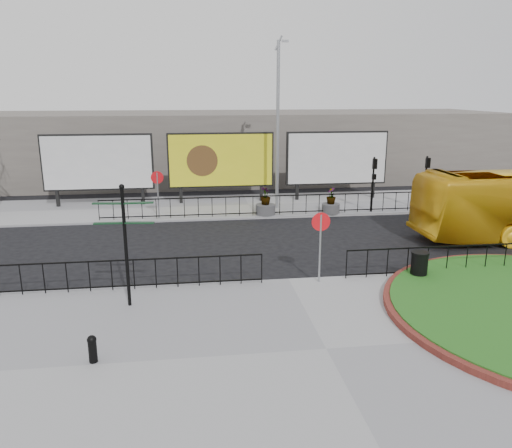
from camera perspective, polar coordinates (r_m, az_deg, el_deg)
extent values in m
plane|color=black|center=(17.81, 3.72, -6.61)|extent=(90.00, 90.00, 0.00)
cube|color=gray|center=(13.38, 8.02, -14.15)|extent=(30.00, 10.00, 0.12)
cube|color=gray|center=(29.15, -0.86, 2.12)|extent=(44.00, 6.00, 0.12)
cylinder|color=gray|center=(26.21, -11.13, 3.19)|extent=(0.07, 0.07, 2.40)
cylinder|color=red|center=(26.03, -11.24, 5.24)|extent=(0.64, 0.03, 0.64)
cylinder|color=white|center=(26.05, -11.23, 5.25)|extent=(0.50, 0.03, 0.50)
cylinder|color=gray|center=(17.22, 7.32, -2.81)|extent=(0.07, 0.07, 2.40)
cylinder|color=red|center=(16.95, 7.43, 0.25)|extent=(0.64, 0.03, 0.64)
cylinder|color=white|center=(16.97, 7.41, 0.27)|extent=(0.50, 0.03, 0.50)
cube|color=black|center=(30.77, -21.73, 2.80)|extent=(0.18, 0.18, 1.00)
cube|color=black|center=(29.95, -12.79, 3.19)|extent=(0.18, 0.18, 1.00)
cube|color=black|center=(29.94, -17.61, 6.75)|extent=(6.20, 0.25, 3.20)
cube|color=silver|center=(29.78, -17.66, 6.70)|extent=(6.00, 0.06, 3.00)
cube|color=black|center=(29.83, -8.57, 3.35)|extent=(0.18, 0.18, 1.00)
cube|color=black|center=(30.12, 0.61, 3.63)|extent=(0.18, 0.18, 1.00)
cube|color=black|center=(29.55, -4.03, 7.30)|extent=(6.20, 0.25, 3.20)
cube|color=yellow|center=(29.39, -4.01, 7.26)|extent=(6.00, 0.06, 3.00)
cube|color=black|center=(30.50, 4.71, 3.72)|extent=(0.18, 0.18, 1.00)
cube|color=black|center=(31.86, 13.20, 3.86)|extent=(0.18, 0.18, 1.00)
cube|color=black|center=(30.78, 9.20, 7.46)|extent=(6.20, 0.25, 3.20)
cube|color=silver|center=(30.63, 9.29, 7.42)|extent=(6.00, 0.06, 3.00)
cylinder|color=gray|center=(27.72, 2.49, 10.98)|extent=(0.18, 0.18, 9.00)
cylinder|color=gray|center=(27.76, 2.59, 19.97)|extent=(0.43, 0.10, 0.77)
cube|color=gray|center=(27.83, 3.35, 20.16)|extent=(0.35, 0.15, 0.12)
cylinder|color=black|center=(27.88, 13.20, 4.40)|extent=(0.10, 0.10, 3.00)
cube|color=black|center=(27.59, 13.43, 6.71)|extent=(0.22, 0.18, 0.55)
cube|color=black|center=(27.70, 13.34, 5.27)|extent=(0.20, 0.16, 0.30)
cylinder|color=black|center=(29.08, 18.76, 4.43)|extent=(0.10, 0.10, 3.00)
cube|color=black|center=(28.80, 19.05, 6.63)|extent=(0.22, 0.18, 0.55)
cube|color=black|center=(28.90, 18.93, 5.26)|extent=(0.20, 0.16, 0.30)
cube|color=#67605A|center=(38.58, -2.65, 8.94)|extent=(40.00, 10.00, 5.00)
cylinder|color=black|center=(15.50, -14.64, -2.74)|extent=(0.10, 0.10, 3.67)
sphere|color=black|center=(15.05, -15.11, 4.14)|extent=(0.16, 0.16, 0.16)
cube|color=black|center=(15.27, -16.65, 2.27)|extent=(0.87, 0.27, 0.03)
cube|color=black|center=(15.10, -13.26, 2.36)|extent=(0.86, 0.18, 0.03)
cube|color=black|center=(15.36, -16.53, 0.10)|extent=(0.86, 0.19, 0.03)
cube|color=black|center=(15.17, -13.16, 0.14)|extent=(0.87, 0.27, 0.03)
cylinder|color=black|center=(13.15, -18.16, -13.65)|extent=(0.21, 0.21, 0.57)
sphere|color=black|center=(13.01, -18.27, -12.46)|extent=(0.23, 0.23, 0.23)
cylinder|color=black|center=(18.37, 18.14, -4.68)|extent=(0.58, 0.58, 0.96)
cylinder|color=black|center=(18.21, 18.27, -3.16)|extent=(0.62, 0.62, 0.06)
cylinder|color=#4C4C4F|center=(26.74, 1.09, 1.67)|extent=(1.05, 1.05, 0.55)
imported|color=#1F4F15|center=(26.58, 1.09, 3.26)|extent=(0.76, 0.76, 0.96)
cylinder|color=#4C4C4F|center=(27.41, 8.53, 1.79)|extent=(0.96, 0.96, 0.50)
imported|color=#1F4F15|center=(27.26, 8.59, 3.23)|extent=(0.54, 0.54, 0.91)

